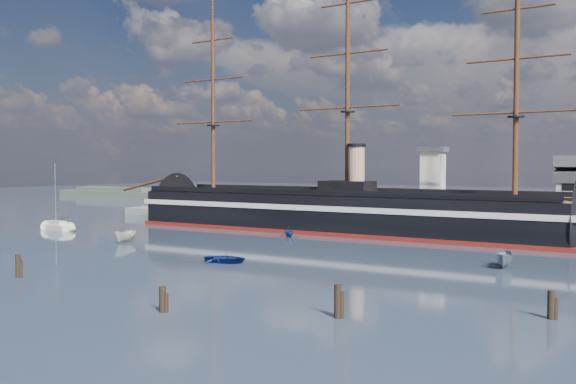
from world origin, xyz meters
The scene contains 14 objects.
ground centered at (0.00, 40.00, 0.00)m, with size 600.00×600.00×0.00m, color #253346.
quay centered at (10.00, 76.00, 0.00)m, with size 180.00×18.00×2.00m, color slate.
quay_tower centered at (3.00, 73.00, 9.75)m, with size 5.00×5.00×15.00m.
shoreline centered at (-139.23, 135.00, 1.45)m, with size 120.00×10.00×4.00m.
warship centered at (-13.41, 60.00, 4.04)m, with size 112.99×17.45×53.94m.
sailboat centered at (-61.89, 32.13, 0.87)m, with size 8.85×3.89×13.68m.
motorboat_a centered at (-34.38, 25.12, 0.00)m, with size 6.46×2.37×2.58m, color silver.
motorboat_b centered at (-5.38, 16.51, 0.00)m, with size 3.67×1.47×1.71m, color navy.
motorboat_c centered at (27.61, 33.17, 0.00)m, with size 6.54×2.40×2.62m, color slate.
motorboat_d centered at (-15.57, 48.00, 0.00)m, with size 5.94×2.57×2.18m, color navy.
piling_near_left centered at (-18.89, -5.91, 0.00)m, with size 0.64×0.64×3.43m, color black.
piling_near_mid centered at (8.25, -9.64, 0.00)m, with size 0.64×0.64×3.04m, color black.
piling_near_right centered at (22.70, -2.96, 0.00)m, with size 0.64×0.64×3.69m, color black.
piling_far_right centered at (38.38, 6.80, 0.00)m, with size 0.64×0.64×3.21m, color black.
Camera 1 is at (49.35, -51.74, 13.37)m, focal length 40.00 mm.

